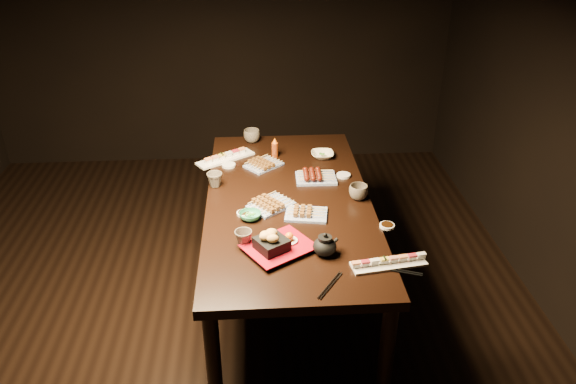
# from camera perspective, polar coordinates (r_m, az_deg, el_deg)

# --- Properties ---
(ground) EXTENTS (5.00, 5.00, 0.00)m
(ground) POSITION_cam_1_polar(r_m,az_deg,el_deg) (3.29, -7.88, -15.35)
(ground) COLOR black
(ground) RESTS_ON ground
(dining_table) EXTENTS (1.28, 1.96, 0.75)m
(dining_table) POSITION_cam_1_polar(r_m,az_deg,el_deg) (3.29, 0.06, -6.47)
(dining_table) COLOR black
(dining_table) RESTS_ON ground
(sushi_platter_near) EXTENTS (0.36, 0.15, 0.04)m
(sushi_platter_near) POSITION_cam_1_polar(r_m,az_deg,el_deg) (2.61, 10.22, -6.92)
(sushi_platter_near) COLOR white
(sushi_platter_near) RESTS_ON dining_table
(sushi_platter_far) EXTENTS (0.37, 0.30, 0.05)m
(sushi_platter_far) POSITION_cam_1_polar(r_m,az_deg,el_deg) (3.56, -6.38, 3.65)
(sushi_platter_far) COLOR white
(sushi_platter_far) RESTS_ON dining_table
(yakitori_plate_center) EXTENTS (0.28, 0.27, 0.06)m
(yakitori_plate_center) POSITION_cam_1_polar(r_m,az_deg,el_deg) (3.01, -1.75, -1.02)
(yakitori_plate_center) COLOR #828EB6
(yakitori_plate_center) RESTS_ON dining_table
(yakitori_plate_right) EXTENTS (0.24, 0.19, 0.05)m
(yakitori_plate_right) POSITION_cam_1_polar(r_m,az_deg,el_deg) (2.93, 1.86, -1.94)
(yakitori_plate_right) COLOR #828EB6
(yakitori_plate_right) RESTS_ON dining_table
(yakitori_plate_left) EXTENTS (0.26, 0.25, 0.05)m
(yakitori_plate_left) POSITION_cam_1_polar(r_m,az_deg,el_deg) (3.45, -2.50, 3.04)
(yakitori_plate_left) COLOR #828EB6
(yakitori_plate_left) RESTS_ON dining_table
(tsukune_plate) EXTENTS (0.24, 0.17, 0.06)m
(tsukune_plate) POSITION_cam_1_polar(r_m,az_deg,el_deg) (3.29, 2.86, 1.75)
(tsukune_plate) COLOR #828EB6
(tsukune_plate) RESTS_ON dining_table
(edamame_bowl_green) EXTENTS (0.13, 0.13, 0.04)m
(edamame_bowl_green) POSITION_cam_1_polar(r_m,az_deg,el_deg) (2.91, -3.87, -2.43)
(edamame_bowl_green) COLOR #339C68
(edamame_bowl_green) RESTS_ON dining_table
(edamame_bowl_cream) EXTENTS (0.15, 0.15, 0.03)m
(edamame_bowl_cream) POSITION_cam_1_polar(r_m,az_deg,el_deg) (3.58, 3.51, 3.79)
(edamame_bowl_cream) COLOR #FAF1CC
(edamame_bowl_cream) RESTS_ON dining_table
(tempura_tray) EXTENTS (0.39, 0.37, 0.11)m
(tempura_tray) POSITION_cam_1_polar(r_m,az_deg,el_deg) (2.64, -0.94, -4.93)
(tempura_tray) COLOR black
(tempura_tray) RESTS_ON dining_table
(teacup_near_left) EXTENTS (0.10, 0.10, 0.08)m
(teacup_near_left) POSITION_cam_1_polar(r_m,az_deg,el_deg) (2.70, -4.54, -4.70)
(teacup_near_left) COLOR brown
(teacup_near_left) RESTS_ON dining_table
(teacup_mid_right) EXTENTS (0.12, 0.12, 0.08)m
(teacup_mid_right) POSITION_cam_1_polar(r_m,az_deg,el_deg) (3.10, 7.17, -0.01)
(teacup_mid_right) COLOR brown
(teacup_mid_right) RESTS_ON dining_table
(teacup_far_left) EXTENTS (0.09, 0.09, 0.08)m
(teacup_far_left) POSITION_cam_1_polar(r_m,az_deg,el_deg) (3.23, -7.45, 1.25)
(teacup_far_left) COLOR brown
(teacup_far_left) RESTS_ON dining_table
(teacup_far_right) EXTENTS (0.14, 0.14, 0.09)m
(teacup_far_right) POSITION_cam_1_polar(r_m,az_deg,el_deg) (3.79, -3.69, 5.71)
(teacup_far_right) COLOR brown
(teacup_far_right) RESTS_ON dining_table
(teapot) EXTENTS (0.18, 0.18, 0.11)m
(teapot) POSITION_cam_1_polar(r_m,az_deg,el_deg) (2.62, 3.75, -5.30)
(teapot) COLOR black
(teapot) RESTS_ON dining_table
(condiment_bottle) EXTENTS (0.06, 0.06, 0.13)m
(condiment_bottle) POSITION_cam_1_polar(r_m,az_deg,el_deg) (3.56, -1.35, 4.54)
(condiment_bottle) COLOR maroon
(condiment_bottle) RESTS_ON dining_table
(sauce_dish_west) EXTENTS (0.10, 0.10, 0.01)m
(sauce_dish_west) POSITION_cam_1_polar(r_m,az_deg,el_deg) (2.96, -4.54, -2.18)
(sauce_dish_west) COLOR white
(sauce_dish_west) RESTS_ON dining_table
(sauce_dish_east) EXTENTS (0.12, 0.12, 0.01)m
(sauce_dish_east) POSITION_cam_1_polar(r_m,az_deg,el_deg) (3.35, 5.66, 1.70)
(sauce_dish_east) COLOR white
(sauce_dish_east) RESTS_ON dining_table
(sauce_dish_se) EXTENTS (0.08, 0.08, 0.01)m
(sauce_dish_se) POSITION_cam_1_polar(r_m,az_deg,el_deg) (2.89, 10.02, -3.39)
(sauce_dish_se) COLOR white
(sauce_dish_se) RESTS_ON dining_table
(sauce_dish_nw) EXTENTS (0.09, 0.09, 0.01)m
(sauce_dish_nw) POSITION_cam_1_polar(r_m,az_deg,el_deg) (3.47, -6.05, 2.73)
(sauce_dish_nw) COLOR white
(sauce_dish_nw) RESTS_ON dining_table
(chopsticks_near) EXTENTS (0.13, 0.19, 0.01)m
(chopsticks_near) POSITION_cam_1_polar(r_m,az_deg,el_deg) (2.46, 4.30, -9.42)
(chopsticks_near) COLOR black
(chopsticks_near) RESTS_ON dining_table
(chopsticks_se) EXTENTS (0.24, 0.11, 0.01)m
(chopsticks_se) POSITION_cam_1_polar(r_m,az_deg,el_deg) (2.58, 10.83, -7.82)
(chopsticks_se) COLOR black
(chopsticks_se) RESTS_ON dining_table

